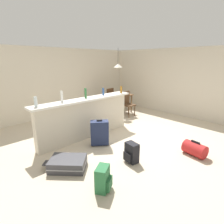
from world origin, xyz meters
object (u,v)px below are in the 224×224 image
bottle_amber (121,90)px  pendant_lamp (118,66)px  backpack_green (103,179)px  duffel_bag_red (195,149)px  backpack_black (131,153)px  bottle_blue (103,92)px  bottle_green (86,93)px  dining_chair_near_partition (127,102)px  dining_table (117,97)px  dining_chair_far_side (108,98)px  bottle_white (62,96)px  bottle_clear (36,102)px  suitcase_upright_navy (100,133)px  suitcase_flat_charcoal (68,164)px

bottle_amber → pendant_lamp: (1.03, 1.16, 0.67)m
bottle_amber → backpack_green: size_ratio=0.49×
duffel_bag_red → backpack_black: bearing=146.7°
bottle_blue → bottle_amber: size_ratio=1.00×
backpack_green → backpack_black: 1.02m
backpack_green → bottle_green: bearing=60.4°
bottle_amber → dining_chair_near_partition: bearing=32.0°
dining_table → dining_chair_far_side: 0.61m
bottle_white → pendant_lamp: 3.20m
bottle_clear → dining_chair_far_side: 4.11m
duffel_bag_red → backpack_green: size_ratio=1.24×
bottle_green → backpack_black: size_ratio=0.64×
backpack_green → backpack_black: (0.99, 0.24, 0.00)m
suitcase_upright_navy → backpack_black: suitcase_upright_navy is taller
dining_chair_far_side → suitcase_flat_charcoal: 4.49m
bottle_blue → suitcase_flat_charcoal: 2.35m
bottle_white → backpack_green: bottle_white is taller
backpack_green → backpack_black: bearing=13.6°
backpack_green → suitcase_flat_charcoal: bearing=96.3°
dining_table → duffel_bag_red: (-1.17, -3.60, -0.50)m
bottle_blue → bottle_amber: 0.64m
duffel_bag_red → backpack_black: backpack_black is taller
dining_chair_near_partition → duffel_bag_red: size_ratio=1.79×
dining_table → bottle_green: bearing=-154.4°
bottle_green → duffel_bag_red: bottle_green is taller
dining_chair_far_side → suitcase_upright_navy: (-2.45, -2.33, -0.19)m
dining_chair_far_side → suitcase_flat_charcoal: size_ratio=1.11×
dining_table → suitcase_flat_charcoal: bearing=-149.0°
dining_table → duffel_bag_red: size_ratio=2.12×
bottle_green → bottle_amber: 1.25m
bottle_white → backpack_black: size_ratio=0.65×
bottle_blue → bottle_amber: (0.63, -0.10, 0.00)m
bottle_white → dining_chair_far_side: size_ratio=0.29×
bottle_clear → backpack_black: (1.20, -1.69, -1.00)m
suitcase_flat_charcoal → backpack_green: (0.10, -0.94, 0.09)m
bottle_green → dining_table: bottle_green is taller
bottle_clear → pendant_lamp: pendant_lamp is taller
bottle_amber → suitcase_flat_charcoal: (-2.46, -0.91, -1.08)m
bottle_green → suitcase_upright_navy: bearing=-97.2°
dining_chair_far_side → dining_table: bearing=-97.7°
bottle_clear → suitcase_upright_navy: bearing=-27.1°
bottle_green → suitcase_upright_navy: bottle_green is taller
bottle_blue → duffel_bag_red: (0.50, -2.51, -1.04)m
bottle_blue → dining_chair_far_side: size_ratio=0.22×
bottle_clear → dining_chair_near_partition: bearing=8.9°
dining_chair_near_partition → dining_chair_far_side: same height
bottle_clear → bottle_white: bottle_white is taller
suitcase_upright_navy → dining_table: bearing=36.2°
duffel_bag_red → backpack_green: backpack_green is taller
dining_chair_far_side → duffel_bag_red: bearing=-106.6°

